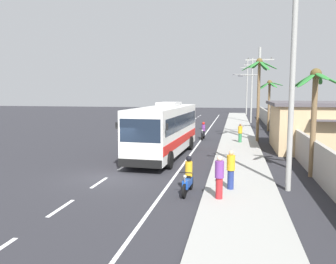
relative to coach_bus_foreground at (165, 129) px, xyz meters
The scene contains 17 objects.
ground_plane 6.77m from the coach_bus_foreground, 105.63° to the right, with size 160.00×160.00×0.00m, color #28282D.
sidewalk_kerb 6.56m from the coach_bus_foreground, 36.59° to the left, with size 3.20×90.00×0.14m, color #999993.
lane_markings 8.58m from the coach_bus_foreground, 87.54° to the left, with size 3.56×71.00×0.01m.
boundary_wall 11.81m from the coach_bus_foreground, 41.21° to the left, with size 0.24×60.00×1.90m, color #9E998E.
coach_bus_foreground is the anchor object (origin of this frame).
motorcycle_beside_bus 9.35m from the coach_bus_foreground, 78.74° to the left, with size 0.56×1.96×1.62m.
motorcycle_trailing 8.81m from the coach_bus_foreground, 71.57° to the right, with size 0.56×1.96×1.65m.
pedestrian_near_kerb 10.16m from the coach_bus_foreground, 65.79° to the right, with size 0.36×0.36×1.75m.
pedestrian_midwalk 9.04m from the coach_bus_foreground, 59.38° to the right, with size 0.36×0.36×1.73m.
pedestrian_far_walk 8.63m from the coach_bus_foreground, 53.04° to the left, with size 0.36×0.36×1.58m.
utility_pole_nearest 10.45m from the coach_bus_foreground, 44.52° to the right, with size 1.90×0.24×9.57m.
utility_pole_mid 12.59m from the coach_bus_foreground, 56.83° to the left, with size 3.22×0.24×8.49m.
utility_pole_far 28.62m from the coach_bus_foreground, 75.94° to the left, with size 2.35×0.24×9.15m.
utility_pole_distant 45.58m from the coach_bus_foreground, 81.55° to the left, with size 4.05×0.24×10.45m.
palm_nearest 19.41m from the coach_bus_foreground, 64.08° to the left, with size 2.78×2.75×5.72m.
palm_second 9.85m from the coach_bus_foreground, 25.39° to the right, with size 2.52×2.87×5.61m.
palm_third 11.05m from the coach_bus_foreground, 50.55° to the left, with size 3.06×2.97×7.29m.
Camera 1 is at (6.48, -16.62, 4.43)m, focal length 36.80 mm.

